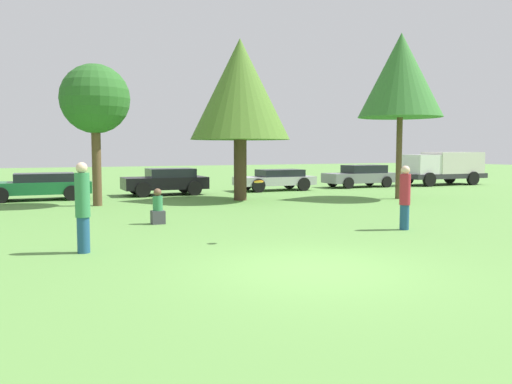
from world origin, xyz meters
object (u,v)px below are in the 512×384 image
(parked_car_black, at_px, (166,181))
(parked_car_silver, at_px, (276,179))
(frisbee, at_px, (259,182))
(delivery_truck_white, at_px, (443,166))
(person_thrower, at_px, (83,206))
(tree_1, at_px, (95,100))
(bystander_sitting, at_px, (158,209))
(tree_2, at_px, (240,90))
(parked_car_green, at_px, (38,186))
(parked_car_grey, at_px, (361,176))
(person_catcher, at_px, (405,197))
(tree_3, at_px, (401,76))

(parked_car_black, distance_m, parked_car_silver, 6.08)
(frisbee, relative_size, delivery_truck_white, 0.04)
(person_thrower, height_order, tree_1, tree_1)
(bystander_sitting, height_order, parked_car_silver, parked_car_silver)
(tree_2, bearing_deg, parked_car_green, 154.84)
(bystander_sitting, bearing_deg, person_thrower, -124.84)
(parked_car_grey, bearing_deg, person_catcher, 59.32)
(bystander_sitting, relative_size, parked_car_grey, 0.25)
(tree_3, height_order, delivery_truck_white, tree_3)
(tree_1, xyz_separation_m, parked_car_silver, (9.79, 3.84, -3.47))
(person_catcher, bearing_deg, delivery_truck_white, -135.07)
(bystander_sitting, xyz_separation_m, parked_car_silver, (8.87, 9.76, 0.17))
(frisbee, height_order, parked_car_grey, frisbee)
(frisbee, distance_m, parked_car_silver, 15.73)
(person_catcher, distance_m, parked_car_grey, 16.34)
(parked_car_grey, xyz_separation_m, delivery_truck_white, (5.84, -0.52, 0.49))
(parked_car_green, bearing_deg, tree_2, 156.13)
(tree_3, bearing_deg, tree_1, 168.11)
(parked_car_silver, distance_m, delivery_truck_white, 11.51)
(parked_car_silver, bearing_deg, tree_3, 114.83)
(parked_car_black, bearing_deg, person_catcher, 104.13)
(parked_car_green, bearing_deg, tree_1, 121.43)
(tree_1, height_order, parked_car_grey, tree_1)
(tree_1, bearing_deg, parked_car_black, 44.48)
(person_catcher, height_order, tree_1, tree_1)
(parked_car_silver, bearing_deg, parked_car_black, 3.07)
(person_thrower, distance_m, tree_1, 10.12)
(person_catcher, relative_size, parked_car_black, 0.44)
(tree_2, height_order, delivery_truck_white, tree_2)
(bystander_sitting, xyz_separation_m, parked_car_grey, (14.52, 9.94, 0.23))
(frisbee, bearing_deg, parked_car_black, 84.13)
(tree_3, distance_m, parked_car_black, 11.89)
(tree_1, height_order, tree_2, tree_2)
(tree_3, bearing_deg, delivery_truck_white, 35.36)
(bystander_sitting, bearing_deg, parked_car_black, 73.72)
(person_thrower, height_order, delivery_truck_white, delivery_truck_white)
(tree_2, relative_size, parked_car_green, 1.54)
(person_catcher, distance_m, delivery_truck_white, 19.70)
(tree_2, xyz_separation_m, parked_car_silver, (3.83, 4.12, -4.11))
(parked_car_black, bearing_deg, tree_1, 45.77)
(tree_2, relative_size, parked_car_silver, 1.61)
(tree_1, relative_size, parked_car_silver, 1.28)
(frisbee, xyz_separation_m, tree_1, (-2.31, 9.98, 2.65))
(person_catcher, bearing_deg, bystander_sitting, -31.46)
(bystander_sitting, height_order, delivery_truck_white, delivery_truck_white)
(delivery_truck_white, bearing_deg, parked_car_green, 1.38)
(tree_2, relative_size, delivery_truck_white, 1.25)
(tree_2, distance_m, parked_car_green, 9.71)
(tree_3, xyz_separation_m, parked_car_black, (-8.90, 6.30, -4.74))
(parked_car_grey, bearing_deg, bystander_sitting, 35.68)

